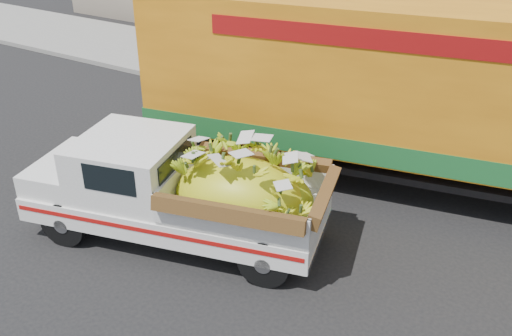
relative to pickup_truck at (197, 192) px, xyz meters
The scene contains 5 objects.
ground 1.60m from the pickup_truck, ahead, with size 100.00×100.00×0.00m, color black.
curb 6.57m from the pickup_truck, 78.88° to the left, with size 60.00×0.25×0.15m, color gray.
sidewalk 8.63m from the pickup_truck, 81.59° to the left, with size 60.00×4.00×0.14m, color gray.
pickup_truck is the anchor object (origin of this frame).
semi_trailer 5.07m from the pickup_truck, 53.01° to the left, with size 12.08×4.70×3.80m.
Camera 1 is at (4.07, -6.72, 5.92)m, focal length 40.00 mm.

